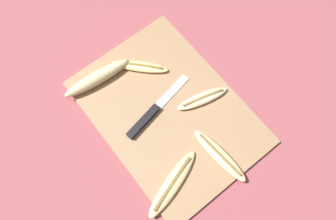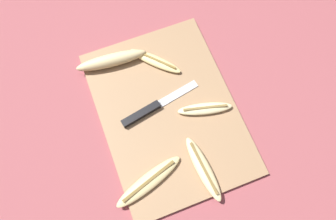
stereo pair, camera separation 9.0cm
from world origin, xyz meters
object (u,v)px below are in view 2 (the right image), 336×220
at_px(knife, 147,111).
at_px(banana_mellow_near, 111,60).
at_px(banana_ripe_center, 203,169).
at_px(banana_golden_short, 155,61).
at_px(banana_spotted_left, 149,181).
at_px(banana_soft_right, 205,109).

relative_size(knife, banana_mellow_near, 1.15).
relative_size(banana_ripe_center, banana_golden_short, 1.30).
relative_size(knife, banana_spotted_left, 1.17).
bearing_deg(banana_mellow_near, banana_golden_short, 70.54).
bearing_deg(banana_ripe_center, banana_spotted_left, -97.95).
bearing_deg(knife, banana_soft_right, 59.81).
bearing_deg(banana_ripe_center, banana_soft_right, 155.21).
bearing_deg(banana_soft_right, banana_ripe_center, -24.79).
distance_m(banana_golden_short, banana_mellow_near, 0.13).
xyz_separation_m(knife, banana_ripe_center, (0.20, 0.08, 0.00)).
relative_size(banana_golden_short, banana_soft_right, 0.92).
relative_size(banana_soft_right, banana_spotted_left, 0.76).
height_order(banana_ripe_center, banana_golden_short, banana_ripe_center).
height_order(knife, banana_golden_short, banana_golden_short).
bearing_deg(banana_soft_right, banana_spotted_left, -58.49).
distance_m(banana_mellow_near, banana_spotted_left, 0.36).
relative_size(banana_ripe_center, banana_soft_right, 1.19).
relative_size(knife, banana_golden_short, 1.68).
relative_size(banana_ripe_center, banana_mellow_near, 0.89).
height_order(banana_golden_short, banana_spotted_left, same).
xyz_separation_m(knife, banana_spotted_left, (0.18, -0.06, 0.00)).
bearing_deg(banana_golden_short, banana_mellow_near, -109.46).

